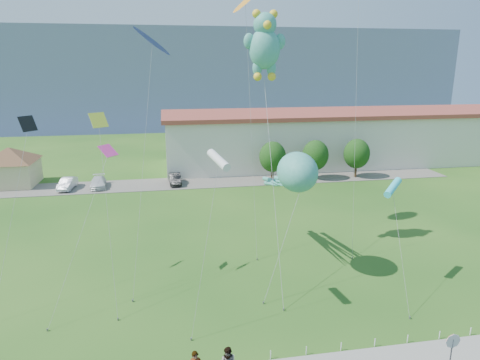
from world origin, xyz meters
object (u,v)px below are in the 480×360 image
at_px(parked_car_white, 98,182).
at_px(teddy_bear_kite, 265,44).
at_px(pavilion, 10,163).
at_px(stop_sign, 452,345).
at_px(warehouse, 353,136).
at_px(octopus_kite, 292,177).
at_px(parked_car_silver, 67,183).
at_px(parked_car_black, 175,179).

distance_m(parked_car_white, teddy_bear_kite, 31.84).
bearing_deg(pavilion, stop_sign, -51.56).
xyz_separation_m(warehouse, parked_car_white, (-38.78, -9.15, -3.41)).
height_order(parked_car_white, octopus_kite, octopus_kite).
height_order(parked_car_white, teddy_bear_kite, teddy_bear_kite).
height_order(stop_sign, parked_car_silver, stop_sign).
xyz_separation_m(parked_car_silver, octopus_kite, (21.55, -25.92, 6.53)).
distance_m(warehouse, octopus_kite, 41.08).
bearing_deg(parked_car_silver, parked_car_black, 5.67).
relative_size(stop_sign, parked_car_silver, 0.58).
distance_m(parked_car_silver, teddy_bear_kite, 33.83).
bearing_deg(parked_car_black, teddy_bear_kite, -74.85).
bearing_deg(teddy_bear_kite, parked_car_silver, 132.96).
bearing_deg(warehouse, parked_car_black, -162.26).
relative_size(warehouse, parked_car_silver, 14.23).
height_order(warehouse, parked_car_black, warehouse).
relative_size(pavilion, warehouse, 0.15).
distance_m(parked_car_silver, octopus_kite, 34.34).
xyz_separation_m(octopus_kite, teddy_bear_kite, (-1.26, 4.14, 9.54)).
bearing_deg(octopus_kite, warehouse, 59.20).
distance_m(parked_car_black, octopus_kite, 27.90).
height_order(pavilion, parked_car_black, pavilion).
distance_m(parked_car_white, parked_car_black, 9.75).
bearing_deg(parked_car_black, octopus_kite, -74.90).
bearing_deg(warehouse, parked_car_silver, -167.71).
distance_m(parked_car_silver, parked_car_black, 13.49).
relative_size(octopus_kite, teddy_bear_kite, 0.52).
bearing_deg(parked_car_black, warehouse, 15.56).
bearing_deg(pavilion, teddy_bear_kite, -42.06).
bearing_deg(parked_car_white, warehouse, 8.98).
bearing_deg(parked_car_white, parked_car_black, -5.11).
bearing_deg(stop_sign, warehouse, 71.10).
bearing_deg(pavilion, octopus_kite, -45.16).
bearing_deg(warehouse, teddy_bear_kite, -125.61).
relative_size(stop_sign, parked_car_black, 0.59).
height_order(parked_car_silver, teddy_bear_kite, teddy_bear_kite).
distance_m(pavilion, parked_car_black, 21.35).
bearing_deg(parked_car_silver, warehouse, 18.06).
relative_size(parked_car_white, octopus_kite, 0.45).
distance_m(stop_sign, parked_car_silver, 46.85).
height_order(pavilion, teddy_bear_kite, teddy_bear_kite).
relative_size(parked_car_white, parked_car_black, 1.06).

